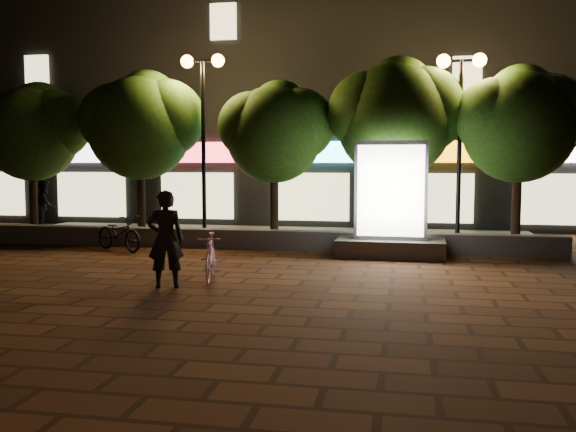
% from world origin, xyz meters
% --- Properties ---
extents(ground, '(80.00, 80.00, 0.00)m').
position_xyz_m(ground, '(0.00, 0.00, 0.00)').
color(ground, brown).
rests_on(ground, ground).
extents(retaining_wall, '(16.00, 0.45, 0.50)m').
position_xyz_m(retaining_wall, '(0.00, 4.00, 0.25)').
color(retaining_wall, '#605E59').
rests_on(retaining_wall, ground).
extents(sidewalk, '(16.00, 5.00, 0.08)m').
position_xyz_m(sidewalk, '(0.00, 6.50, 0.04)').
color(sidewalk, '#605E59').
rests_on(sidewalk, ground).
extents(building_block, '(28.00, 8.12, 11.30)m').
position_xyz_m(building_block, '(-0.01, 12.99, 5.00)').
color(building_block, black).
rests_on(building_block, ground).
extents(tree_far_left, '(3.36, 2.80, 4.63)m').
position_xyz_m(tree_far_left, '(-6.95, 5.46, 3.29)').
color(tree_far_left, black).
rests_on(tree_far_left, sidewalk).
extents(tree_left, '(3.60, 3.00, 4.89)m').
position_xyz_m(tree_left, '(-3.45, 5.46, 3.44)').
color(tree_left, black).
rests_on(tree_left, sidewalk).
extents(tree_mid, '(3.24, 2.70, 4.50)m').
position_xyz_m(tree_mid, '(0.55, 5.46, 3.22)').
color(tree_mid, black).
rests_on(tree_mid, sidewalk).
extents(tree_right, '(3.72, 3.10, 5.07)m').
position_xyz_m(tree_right, '(3.86, 5.46, 3.57)').
color(tree_right, black).
rests_on(tree_right, sidewalk).
extents(tree_far_right, '(3.48, 2.90, 4.76)m').
position_xyz_m(tree_far_right, '(7.05, 5.46, 3.37)').
color(tree_far_right, black).
rests_on(tree_far_right, sidewalk).
extents(street_lamp_left, '(1.26, 0.36, 5.18)m').
position_xyz_m(street_lamp_left, '(-1.50, 5.20, 4.03)').
color(street_lamp_left, black).
rests_on(street_lamp_left, sidewalk).
extents(street_lamp_right, '(1.26, 0.36, 4.98)m').
position_xyz_m(street_lamp_right, '(5.50, 5.20, 3.89)').
color(street_lamp_right, black).
rests_on(street_lamp_right, sidewalk).
extents(ad_kiosk, '(2.58, 1.34, 2.77)m').
position_xyz_m(ad_kiosk, '(3.79, 3.29, 1.12)').
color(ad_kiosk, '#605E59').
rests_on(ad_kiosk, ground).
extents(scooter_pink, '(0.74, 1.56, 0.90)m').
position_xyz_m(scooter_pink, '(0.47, -0.37, 0.45)').
color(scooter_pink, '#F5A6D7').
rests_on(scooter_pink, ground).
extents(rider, '(0.75, 0.61, 1.77)m').
position_xyz_m(rider, '(-0.11, -1.17, 0.88)').
color(rider, black).
rests_on(rider, ground).
extents(scooter_parked, '(1.83, 1.39, 0.92)m').
position_xyz_m(scooter_parked, '(-3.05, 3.00, 0.46)').
color(scooter_parked, black).
rests_on(scooter_parked, ground).
extents(pedestrian, '(0.90, 0.99, 1.64)m').
position_xyz_m(pedestrian, '(-7.02, 6.03, 0.90)').
color(pedestrian, black).
rests_on(pedestrian, sidewalk).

